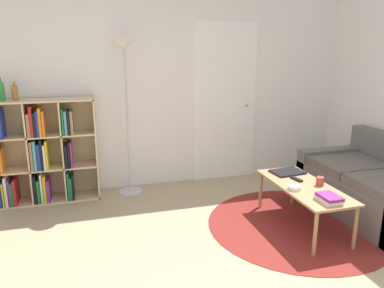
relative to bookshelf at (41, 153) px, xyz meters
The scene contains 13 objects.
wall_back 1.77m from the bookshelf, ahead, with size 7.78×0.11×2.60m.
rug 2.97m from the bookshelf, 28.80° to the right, with size 1.84×1.84×0.01m.
bookshelf is the anchor object (origin of this frame).
floor_lamp 1.34m from the bookshelf, ahead, with size 0.30×0.30×1.86m.
couch 3.82m from the bookshelf, 21.11° to the right, with size 0.93×1.60×0.81m.
coffee_table 2.96m from the bookshelf, 29.14° to the right, with size 0.49×1.14×0.44m.
laptop 2.82m from the bookshelf, 21.91° to the right, with size 0.36×0.28×0.02m.
bowl 2.86m from the bookshelf, 31.88° to the right, with size 0.13×0.13×0.04m.
book_stack_on_table 3.16m from the bookshelf, 35.94° to the right, with size 0.16×0.23×0.07m.
cup 3.10m from the bookshelf, 28.46° to the right, with size 0.08×0.08×0.09m.
remote 2.89m from the bookshelf, 26.32° to the right, with size 0.07×0.16×0.02m.
bottle_middle 0.80m from the bookshelf, behind, with size 0.06×0.06×0.25m.
bottle_right 0.73m from the bookshelf, behind, with size 0.07×0.07×0.21m.
Camera 1 is at (-1.05, -1.90, 1.79)m, focal length 35.00 mm.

